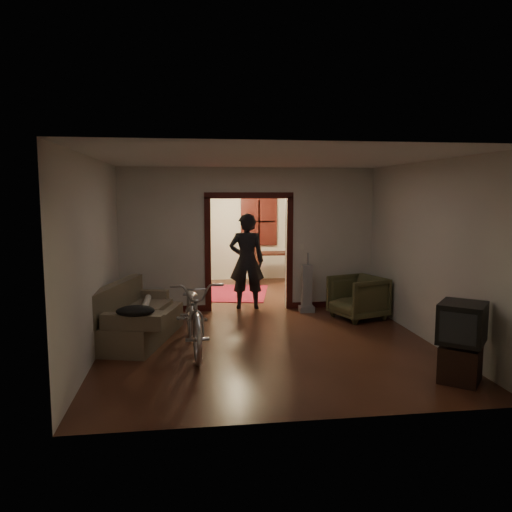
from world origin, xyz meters
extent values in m
cube|color=#351911|center=(0.00, 0.00, 0.00)|extent=(5.00, 8.50, 0.01)
cube|color=white|center=(0.00, 0.00, 2.80)|extent=(5.00, 8.50, 0.01)
cube|color=beige|center=(0.00, 4.25, 1.40)|extent=(5.00, 0.02, 2.80)
cube|color=beige|center=(-2.50, 0.00, 1.40)|extent=(0.02, 8.50, 2.80)
cube|color=beige|center=(2.50, 0.00, 1.40)|extent=(0.02, 8.50, 2.80)
cube|color=beige|center=(0.00, 0.75, 1.40)|extent=(5.00, 0.14, 2.80)
cube|color=#350E0C|center=(0.00, 0.75, 1.10)|extent=(1.74, 0.20, 2.32)
cube|color=black|center=(0.70, 4.21, 1.55)|extent=(0.98, 0.06, 1.28)
sphere|color=#FFE0A5|center=(0.00, 2.50, 2.35)|extent=(0.24, 0.24, 0.24)
cube|color=silver|center=(1.05, 0.68, 1.25)|extent=(0.08, 0.01, 0.12)
cube|color=brown|center=(-1.98, -1.12, 0.45)|extent=(1.37, 2.13, 0.90)
cylinder|color=beige|center=(-1.88, -0.82, 0.53)|extent=(0.11, 0.84, 0.11)
ellipsoid|color=black|center=(-1.93, -2.03, 0.68)|extent=(0.53, 0.40, 0.15)
imported|color=silver|center=(-1.11, -1.73, 0.55)|extent=(0.86, 2.12, 1.09)
imported|color=#454427|center=(1.90, -0.29, 0.40)|extent=(1.10, 1.08, 0.79)
cube|color=black|center=(2.10, -3.45, 0.23)|extent=(0.66, 0.67, 0.45)
cube|color=black|center=(2.10, -3.45, 0.74)|extent=(0.76, 0.77, 0.49)
cube|color=gray|center=(1.09, 0.35, 0.46)|extent=(0.32, 0.27, 0.93)
imported|color=black|center=(-0.03, 0.83, 0.96)|extent=(0.74, 0.52, 1.91)
cube|color=maroon|center=(-0.18, 2.35, 0.01)|extent=(1.91, 2.28, 0.02)
cube|color=#223520|center=(-1.46, 4.00, 1.00)|extent=(1.07, 0.70, 1.99)
sphere|color=#1E5972|center=(-1.46, 4.00, 1.94)|extent=(0.27, 0.27, 0.27)
cube|color=black|center=(0.93, 3.53, 0.39)|extent=(1.19, 0.88, 0.79)
cube|color=black|center=(0.37, 3.39, 0.49)|extent=(0.51, 0.51, 0.99)
camera|label=1|loc=(-1.19, -8.96, 2.30)|focal=35.00mm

